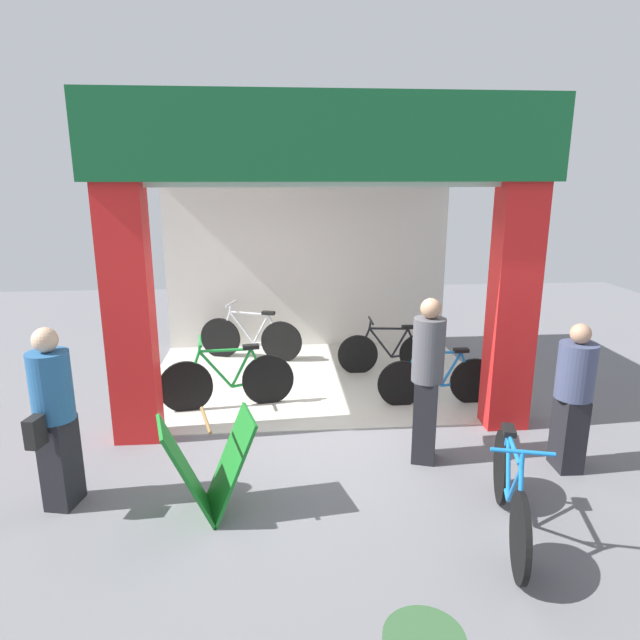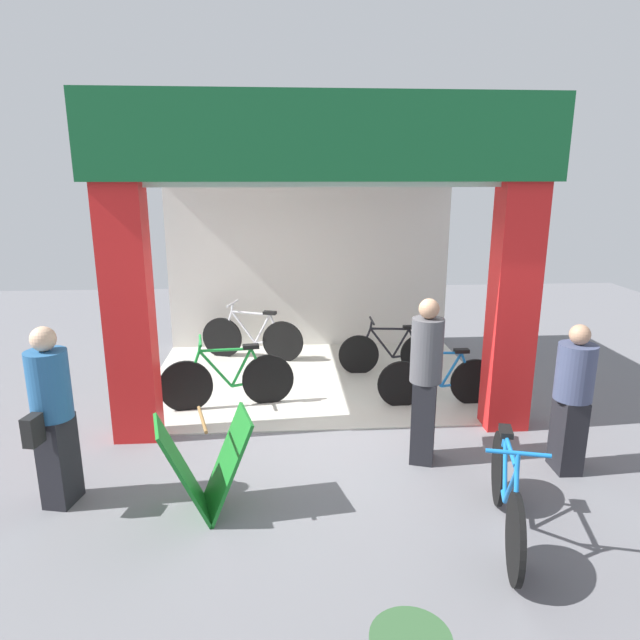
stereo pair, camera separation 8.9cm
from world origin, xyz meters
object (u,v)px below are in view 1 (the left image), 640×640
at_px(bicycle_inside_2, 228,380).
at_px(pedestrian_0, 54,416).
at_px(bicycle_inside_0, 389,352).
at_px(bicycle_inside_3, 438,380).
at_px(pedestrian_1, 573,395).
at_px(bicycle_inside_1, 251,338).
at_px(pedestrian_2, 427,378).
at_px(bicycle_parked_0, 510,494).
at_px(sandwich_board_sign, 208,467).

relative_size(bicycle_inside_2, pedestrian_0, 1.02).
relative_size(bicycle_inside_0, bicycle_inside_3, 0.98).
distance_m(bicycle_inside_0, pedestrian_1, 3.27).
bearing_deg(bicycle_inside_1, bicycle_inside_2, -96.47).
bearing_deg(bicycle_inside_2, pedestrian_0, -122.83).
relative_size(pedestrian_1, pedestrian_2, 0.88).
xyz_separation_m(bicycle_inside_3, pedestrian_0, (-4.12, -1.98, 0.53)).
distance_m(bicycle_inside_0, bicycle_inside_3, 1.33).
bearing_deg(pedestrian_2, pedestrian_0, -170.86).
height_order(bicycle_inside_1, pedestrian_1, pedestrian_1).
bearing_deg(pedestrian_0, bicycle_parked_0, -11.02).
bearing_deg(bicycle_inside_1, pedestrian_1, -48.20).
bearing_deg(bicycle_inside_0, pedestrian_1, -67.00).
distance_m(sandwich_board_sign, pedestrian_2, 2.38).
bearing_deg(bicycle_parked_0, bicycle_inside_0, 92.97).
xyz_separation_m(pedestrian_0, pedestrian_1, (4.99, 0.26, -0.08)).
xyz_separation_m(bicycle_inside_2, pedestrian_2, (2.20, -1.53, 0.54)).
relative_size(pedestrian_0, pedestrian_1, 1.09).
bearing_deg(pedestrian_1, pedestrian_2, 167.50).
bearing_deg(bicycle_inside_0, bicycle_inside_1, 158.86).
xyz_separation_m(bicycle_inside_3, pedestrian_2, (-0.56, -1.40, 0.57)).
xyz_separation_m(bicycle_inside_1, pedestrian_0, (-1.58, -4.07, 0.51)).
bearing_deg(pedestrian_2, bicycle_inside_3, 68.21).
bearing_deg(pedestrian_1, sandwich_board_sign, -171.91).
xyz_separation_m(bicycle_inside_0, sandwich_board_sign, (-2.35, -3.50, 0.12)).
distance_m(bicycle_parked_0, sandwich_board_sign, 2.61).
relative_size(bicycle_inside_0, bicycle_inside_1, 0.94).
xyz_separation_m(bicycle_inside_1, pedestrian_2, (1.98, -3.49, 0.54)).
xyz_separation_m(bicycle_inside_1, bicycle_inside_3, (2.54, -2.09, -0.03)).
xyz_separation_m(bicycle_inside_2, sandwich_board_sign, (0.01, -2.36, 0.08)).
distance_m(bicycle_inside_3, pedestrian_1, 1.98).
xyz_separation_m(bicycle_inside_2, bicycle_inside_3, (2.76, -0.13, -0.03)).
xyz_separation_m(sandwich_board_sign, pedestrian_0, (-1.37, 0.26, 0.42)).
bearing_deg(pedestrian_0, sandwich_board_sign, -10.66).
bearing_deg(pedestrian_2, pedestrian_1, -12.50).
distance_m(bicycle_inside_0, bicycle_inside_2, 2.62).
bearing_deg(pedestrian_1, bicycle_inside_3, 116.78).
bearing_deg(bicycle_inside_3, bicycle_inside_1, 140.52).
xyz_separation_m(pedestrian_0, pedestrian_2, (3.56, 0.57, 0.03)).
bearing_deg(bicycle_parked_0, bicycle_inside_2, 131.85).
height_order(bicycle_inside_0, pedestrian_0, pedestrian_0).
relative_size(bicycle_inside_1, pedestrian_1, 1.07).
xyz_separation_m(bicycle_parked_0, pedestrian_1, (1.06, 1.02, 0.43)).
distance_m(pedestrian_0, pedestrian_2, 3.60).
distance_m(bicycle_inside_0, pedestrian_2, 2.73).
height_order(bicycle_inside_2, pedestrian_0, pedestrian_0).
bearing_deg(bicycle_parked_0, bicycle_inside_1, 115.92).
relative_size(bicycle_inside_2, pedestrian_1, 1.11).
distance_m(bicycle_inside_1, pedestrian_1, 5.13).
bearing_deg(bicycle_inside_3, pedestrian_1, -63.22).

